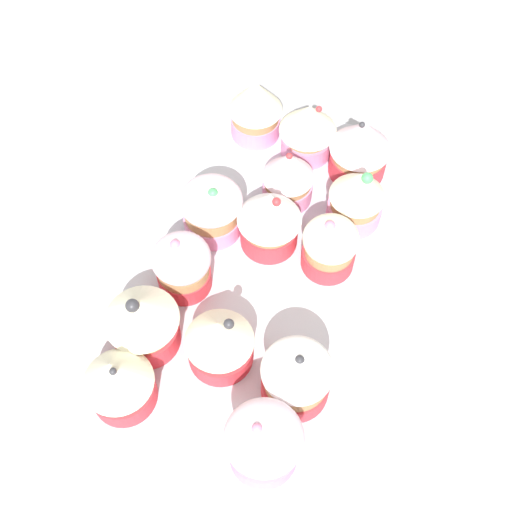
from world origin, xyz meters
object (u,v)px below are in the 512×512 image
object	(u,v)px
cupcake_12	(212,209)
cupcake_4	(361,147)
cupcake_9	(118,381)
cupcake_10	(142,320)
baking_tray	(256,275)
cupcake_11	(182,265)
cupcake_13	(255,108)
cupcake_3	(357,196)
cupcake_1	(296,377)
cupcake_5	(223,342)
cupcake_2	(330,246)
cupcake_0	(264,443)
cupcake_7	(286,176)
cupcake_8	(311,129)
cupcake_6	(274,219)

from	to	relation	value
cupcake_12	cupcake_4	bearing A→B (deg)	-44.39
cupcake_9	cupcake_10	size ratio (longest dim) A/B	0.95
baking_tray	cupcake_11	xyz separation A→B (cm)	(-3.49, 6.06, 3.97)
cupcake_11	cupcake_13	size ratio (longest dim) A/B	0.90
cupcake_3	cupcake_4	size ratio (longest dim) A/B	0.99
cupcake_1	cupcake_11	bearing A→B (deg)	62.89
cupcake_4	cupcake_9	distance (cm)	33.96
cupcake_4	cupcake_5	bearing A→B (deg)	167.42
cupcake_2	cupcake_4	xyz separation A→B (cm)	(12.35, 0.35, 0.68)
cupcake_0	cupcake_7	size ratio (longest dim) A/B	1.04
cupcake_3	cupcake_0	bearing A→B (deg)	178.54
cupcake_7	cupcake_11	bearing A→B (deg)	156.41
cupcake_0	cupcake_9	distance (cm)	13.23
cupcake_11	cupcake_3	bearing A→B (deg)	-45.59
cupcake_8	cupcake_13	bearing A→B (deg)	83.90
cupcake_3	cupcake_12	bearing A→B (deg)	114.57
cupcake_4	cupcake_2	bearing A→B (deg)	-178.39
cupcake_0	cupcake_13	size ratio (longest dim) A/B	0.96
cupcake_2	cupcake_6	size ratio (longest dim) A/B	0.82
cupcake_2	cupcake_3	bearing A→B (deg)	-8.62
cupcake_9	cupcake_10	distance (cm)	5.71
cupcake_0	cupcake_7	bearing A→B (deg)	14.58
cupcake_3	cupcake_1	bearing A→B (deg)	-179.80
baking_tray	cupcake_9	size ratio (longest dim) A/B	5.72
cupcake_7	cupcake_9	xyz separation A→B (cm)	(-25.63, 6.34, 0.41)
cupcake_5	cupcake_11	distance (cm)	8.79
cupcake_0	cupcake_4	size ratio (longest dim) A/B	0.95
cupcake_7	cupcake_12	distance (cm)	8.39
cupcake_0	cupcake_12	distance (cm)	23.75
cupcake_3	cupcake_7	distance (cm)	7.54
cupcake_6	cupcake_9	xyz separation A→B (cm)	(-19.75, 7.07, -0.21)
cupcake_4	cupcake_13	distance (cm)	12.24
cupcake_4	cupcake_6	distance (cm)	13.02
baking_tray	cupcake_12	distance (cm)	7.88
cupcake_1	cupcake_6	world-z (taller)	cupcake_6
cupcake_4	cupcake_11	world-z (taller)	cupcake_4
cupcake_11	cupcake_1	bearing A→B (deg)	-117.11
cupcake_0	cupcake_13	world-z (taller)	cupcake_13
cupcake_8	cupcake_5	bearing A→B (deg)	179.88
cupcake_9	cupcake_11	size ratio (longest dim) A/B	1.12
baking_tray	cupcake_12	size ratio (longest dim) A/B	6.70
cupcake_0	cupcake_4	xyz separation A→B (cm)	(32.32, 0.62, 0.16)
cupcake_11	cupcake_12	world-z (taller)	cupcake_11
cupcake_10	cupcake_2	bearing A→B (deg)	-44.58
cupcake_7	cupcake_6	bearing A→B (deg)	-172.90
cupcake_2	cupcake_8	size ratio (longest dim) A/B	0.92
cupcake_9	cupcake_1	bearing A→B (deg)	-68.34
cupcake_2	cupcake_5	bearing A→B (deg)	155.05
cupcake_5	cupcake_9	xyz separation A→B (cm)	(-6.37, 6.96, 0.29)
cupcake_6	cupcake_11	world-z (taller)	cupcake_6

